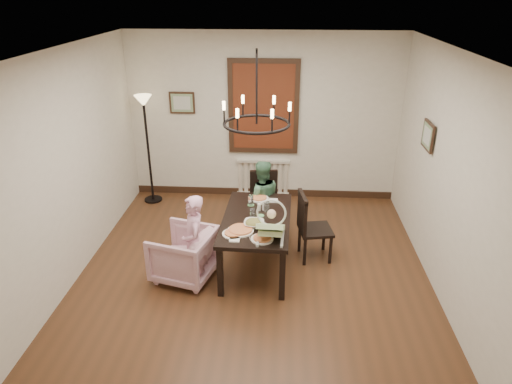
# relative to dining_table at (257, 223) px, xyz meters

# --- Properties ---
(room_shell) EXTENTS (4.51, 5.00, 2.81)m
(room_shell) POSITION_rel_dining_table_xyz_m (-0.03, 0.10, 0.77)
(room_shell) COLOR #462A18
(room_shell) RESTS_ON ground
(dining_table) EXTENTS (0.90, 1.55, 0.71)m
(dining_table) POSITION_rel_dining_table_xyz_m (0.00, 0.00, 0.00)
(dining_table) COLOR black
(dining_table) RESTS_ON room_shell
(chair_far) EXTENTS (0.46, 0.46, 0.94)m
(chair_far) POSITION_rel_dining_table_xyz_m (0.06, 0.90, -0.16)
(chair_far) COLOR black
(chair_far) RESTS_ON room_shell
(chair_right) EXTENTS (0.50, 0.50, 0.97)m
(chair_right) POSITION_rel_dining_table_xyz_m (0.78, 0.24, -0.14)
(chair_right) COLOR black
(chair_right) RESTS_ON room_shell
(armchair) EXTENTS (0.89, 0.87, 0.66)m
(armchair) POSITION_rel_dining_table_xyz_m (-0.90, -0.33, -0.30)
(armchair) COLOR #DFAAC2
(armchair) RESTS_ON room_shell
(elderly_woman) EXTENTS (0.34, 0.42, 1.00)m
(elderly_woman) POSITION_rel_dining_table_xyz_m (-0.73, -0.48, -0.13)
(elderly_woman) COLOR #DE9DBB
(elderly_woman) RESTS_ON room_shell
(seated_man) EXTENTS (0.55, 0.47, 0.98)m
(seated_man) POSITION_rel_dining_table_xyz_m (0.01, 0.80, -0.14)
(seated_man) COLOR #477857
(seated_man) RESTS_ON room_shell
(baby_bouncer) EXTENTS (0.39, 0.52, 0.33)m
(baby_bouncer) POSITION_rel_dining_table_xyz_m (0.20, -0.50, 0.25)
(baby_bouncer) COLOR #C5E59E
(baby_bouncer) RESTS_ON dining_table
(salad_bowl) EXTENTS (0.30, 0.30, 0.07)m
(salad_bowl) POSITION_rel_dining_table_xyz_m (-0.02, -0.23, 0.12)
(salad_bowl) COLOR white
(salad_bowl) RESTS_ON dining_table
(pizza_platter) EXTENTS (0.32, 0.32, 0.04)m
(pizza_platter) POSITION_rel_dining_table_xyz_m (-0.17, -0.37, 0.10)
(pizza_platter) COLOR tan
(pizza_platter) RESTS_ON dining_table
(drinking_glass) EXTENTS (0.07, 0.07, 0.13)m
(drinking_glass) POSITION_rel_dining_table_xyz_m (-0.05, -0.03, 0.15)
(drinking_glass) COLOR silver
(drinking_glass) RESTS_ON dining_table
(window_blinds) EXTENTS (1.00, 0.03, 1.40)m
(window_blinds) POSITION_rel_dining_table_xyz_m (-0.03, 2.19, 0.97)
(window_blinds) COLOR maroon
(window_blinds) RESTS_ON room_shell
(radiator) EXTENTS (0.92, 0.12, 0.62)m
(radiator) POSITION_rel_dining_table_xyz_m (-0.03, 2.21, -0.28)
(radiator) COLOR silver
(radiator) RESTS_ON room_shell
(picture_back) EXTENTS (0.42, 0.03, 0.36)m
(picture_back) POSITION_rel_dining_table_xyz_m (-1.38, 2.20, 1.02)
(picture_back) COLOR black
(picture_back) RESTS_ON room_shell
(picture_right) EXTENTS (0.03, 0.42, 0.36)m
(picture_right) POSITION_rel_dining_table_xyz_m (2.18, 0.63, 1.02)
(picture_right) COLOR black
(picture_right) RESTS_ON room_shell
(floor_lamp) EXTENTS (0.30, 0.30, 1.80)m
(floor_lamp) POSITION_rel_dining_table_xyz_m (-1.93, 1.88, 0.27)
(floor_lamp) COLOR black
(floor_lamp) RESTS_ON room_shell
(chandelier) EXTENTS (0.80, 0.80, 0.04)m
(chandelier) POSITION_rel_dining_table_xyz_m (-0.00, 0.00, 1.32)
(chandelier) COLOR black
(chandelier) RESTS_ON room_shell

